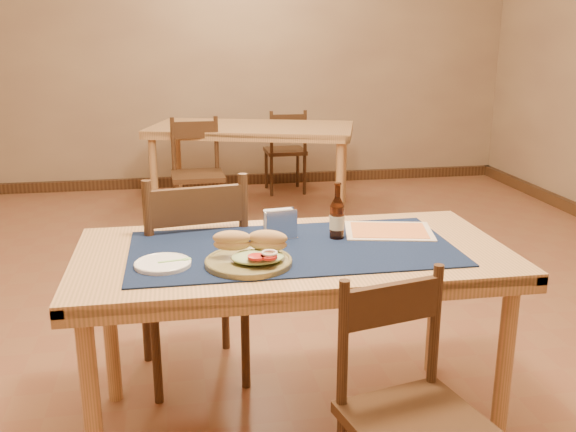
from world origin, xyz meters
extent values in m
cube|color=brown|center=(0.00, 0.00, -0.01)|extent=(6.00, 7.00, 0.02)
cube|color=tan|center=(0.00, 3.51, 1.40)|extent=(6.00, 0.02, 2.80)
cylinder|color=tan|center=(-0.72, -1.12, 0.35)|extent=(0.06, 0.06, 0.71)
cylinder|color=tan|center=(0.72, -1.12, 0.35)|extent=(0.06, 0.06, 0.71)
cylinder|color=tan|center=(-0.72, -0.48, 0.35)|extent=(0.06, 0.06, 0.71)
cylinder|color=tan|center=(0.72, -0.48, 0.35)|extent=(0.06, 0.06, 0.71)
cube|color=tan|center=(0.00, -0.80, 0.73)|extent=(1.60, 0.80, 0.04)
cube|color=#101D3C|center=(0.00, -0.80, 0.75)|extent=(1.20, 0.60, 0.01)
cube|color=#432B18|center=(0.00, 3.47, 0.05)|extent=(6.00, 0.06, 0.10)
cylinder|color=tan|center=(-0.61, 2.36, 0.35)|extent=(0.06, 0.06, 0.71)
cylinder|color=tan|center=(0.88, 1.91, 0.35)|extent=(0.06, 0.06, 0.71)
cylinder|color=tan|center=(-0.41, 3.03, 0.35)|extent=(0.06, 0.06, 0.71)
cylinder|color=tan|center=(1.08, 2.58, 0.35)|extent=(0.06, 0.06, 0.71)
cube|color=tan|center=(0.24, 2.47, 0.73)|extent=(1.90, 1.32, 0.04)
cylinder|color=#432B18|center=(-0.21, -0.10, 0.24)|extent=(0.04, 0.04, 0.48)
cylinder|color=#432B18|center=(-0.59, -0.16, 0.24)|extent=(0.04, 0.04, 0.48)
cylinder|color=#432B18|center=(-0.15, -0.48, 0.24)|extent=(0.04, 0.04, 0.48)
cylinder|color=#432B18|center=(-0.53, -0.54, 0.24)|extent=(0.04, 0.04, 0.48)
cube|color=#432B18|center=(-0.37, -0.32, 0.48)|extent=(0.51, 0.51, 0.04)
cube|color=#432B18|center=(-0.34, -0.52, 0.86)|extent=(0.39, 0.09, 0.15)
cylinder|color=#432B18|center=(-0.15, -0.49, 0.73)|extent=(0.04, 0.04, 0.49)
cylinder|color=#432B18|center=(-0.53, -0.55, 0.73)|extent=(0.04, 0.04, 0.49)
cube|color=#432B18|center=(0.26, -1.48, 0.41)|extent=(0.46, 0.46, 0.04)
cube|color=#432B18|center=(0.22, -1.31, 0.73)|extent=(0.33, 0.10, 0.13)
cylinder|color=#432B18|center=(0.06, -1.34, 0.62)|extent=(0.03, 0.03, 0.42)
cylinder|color=#432B18|center=(0.38, -1.27, 0.62)|extent=(0.03, 0.03, 0.42)
cylinder|color=#432B18|center=(-0.43, 1.80, 0.22)|extent=(0.03, 0.03, 0.43)
cylinder|color=#432B18|center=(-0.08, 1.81, 0.22)|extent=(0.03, 0.03, 0.43)
cylinder|color=#432B18|center=(-0.44, 2.15, 0.22)|extent=(0.03, 0.03, 0.43)
cylinder|color=#432B18|center=(-0.09, 2.16, 0.22)|extent=(0.03, 0.03, 0.43)
cube|color=#432B18|center=(-0.26, 1.98, 0.43)|extent=(0.42, 0.42, 0.04)
cube|color=#432B18|center=(-0.26, 2.16, 0.77)|extent=(0.35, 0.04, 0.13)
cylinder|color=#432B18|center=(-0.44, 2.16, 0.66)|extent=(0.03, 0.03, 0.44)
cylinder|color=#432B18|center=(-0.09, 2.17, 0.66)|extent=(0.03, 0.03, 0.44)
cylinder|color=#432B18|center=(0.79, 3.26, 0.20)|extent=(0.03, 0.03, 0.41)
cylinder|color=#432B18|center=(0.47, 3.26, 0.20)|extent=(0.03, 0.03, 0.41)
cylinder|color=#432B18|center=(0.80, 2.94, 0.20)|extent=(0.03, 0.03, 0.41)
cylinder|color=#432B18|center=(0.47, 2.93, 0.20)|extent=(0.03, 0.03, 0.41)
cube|color=#432B18|center=(0.63, 3.10, 0.41)|extent=(0.38, 0.38, 0.04)
cube|color=#432B18|center=(0.64, 2.93, 0.72)|extent=(0.32, 0.03, 0.13)
cylinder|color=#432B18|center=(0.80, 2.93, 0.61)|extent=(0.03, 0.03, 0.41)
cylinder|color=#432B18|center=(0.47, 2.92, 0.61)|extent=(0.03, 0.03, 0.41)
cylinder|color=olive|center=(-0.18, -0.95, 0.76)|extent=(0.30, 0.30, 0.02)
torus|color=olive|center=(-0.18, -0.95, 0.77)|extent=(0.30, 0.30, 0.01)
ellipsoid|color=#99B57C|center=(-0.15, -0.97, 0.79)|extent=(0.18, 0.15, 0.03)
ellipsoid|color=tan|center=(-0.23, -0.92, 0.83)|extent=(0.14, 0.08, 0.07)
ellipsoid|color=tan|center=(-0.11, -0.94, 0.83)|extent=(0.14, 0.10, 0.08)
cylinder|color=#B21D17|center=(-0.16, -1.03, 0.81)|extent=(0.06, 0.06, 0.01)
cylinder|color=#B21D17|center=(-0.12, -1.04, 0.81)|extent=(0.06, 0.06, 0.01)
torus|color=beige|center=(-0.12, -1.03, 0.82)|extent=(0.06, 0.06, 0.01)
cylinder|color=white|center=(-0.47, -0.91, 0.76)|extent=(0.19, 0.19, 0.01)
torus|color=white|center=(-0.47, -0.91, 0.77)|extent=(0.19, 0.19, 0.01)
cube|color=#9CE37C|center=(-0.45, -0.91, 0.77)|extent=(0.09, 0.02, 0.00)
cube|color=#9CE37C|center=(-0.39, -0.90, 0.77)|extent=(0.03, 0.02, 0.00)
cylinder|color=#471E0C|center=(0.19, -0.71, 0.82)|extent=(0.06, 0.06, 0.13)
cone|color=#471E0C|center=(0.19, -0.71, 0.90)|extent=(0.06, 0.06, 0.03)
cylinder|color=#471E0C|center=(0.19, -0.71, 0.94)|extent=(0.02, 0.02, 0.05)
cylinder|color=#471E0C|center=(0.19, -0.71, 0.97)|extent=(0.03, 0.03, 0.01)
cylinder|color=beige|center=(0.19, -0.71, 0.82)|extent=(0.06, 0.06, 0.06)
cube|color=silver|center=(-0.03, -0.68, 0.76)|extent=(0.14, 0.07, 0.00)
cube|color=silver|center=(-0.02, -0.70, 0.82)|extent=(0.12, 0.02, 0.11)
cube|color=silver|center=(-0.03, -0.66, 0.82)|extent=(0.12, 0.02, 0.11)
cube|color=white|center=(-0.03, -0.68, 0.81)|extent=(0.12, 0.05, 0.10)
cube|color=#3A96BB|center=(-0.03, -0.70, 0.82)|extent=(0.08, 0.01, 0.04)
cube|color=beige|center=(0.42, -0.67, 0.76)|extent=(0.39, 0.32, 0.00)
cube|color=orange|center=(0.42, -0.67, 0.76)|extent=(0.34, 0.27, 0.00)
camera|label=1|loc=(-0.41, -3.03, 1.53)|focal=40.00mm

